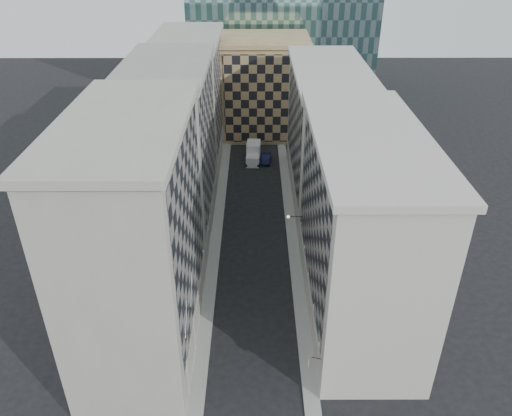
{
  "coord_description": "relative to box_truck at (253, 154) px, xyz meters",
  "views": [
    {
      "loc": [
        0.09,
        -28.45,
        38.15
      ],
      "look_at": [
        0.21,
        15.88,
        12.21
      ],
      "focal_mm": 35.0,
      "sensor_mm": 36.0,
      "label": 1
    }
  ],
  "objects": [
    {
      "name": "bldg_right_b",
      "position": [
        11.06,
        -11.78,
        8.46
      ],
      "size": [
        10.8,
        28.8,
        19.7
      ],
      "color": "beige",
      "rests_on": "ground"
    },
    {
      "name": "bldg_right_a",
      "position": [
        11.05,
        -38.78,
        8.93
      ],
      "size": [
        10.8,
        26.8,
        20.7
      ],
      "color": "beige",
      "rests_on": "ground"
    },
    {
      "name": "bldg_left_b",
      "position": [
        -10.71,
        -20.78,
        9.93
      ],
      "size": [
        10.8,
        22.8,
        22.7
      ],
      "color": "gray",
      "rests_on": "ground"
    },
    {
      "name": "bldg_left_c",
      "position": [
        -10.71,
        1.22,
        9.43
      ],
      "size": [
        10.8,
        22.8,
        21.7
      ],
      "color": "#A49F94",
      "rests_on": "ground"
    },
    {
      "name": "shop_sign",
      "position": [
        5.12,
        -50.78,
        2.44
      ],
      "size": [
        1.29,
        0.79,
        0.89
      ],
      "rotation": [
        0.0,
        0.0,
        -0.26
      ],
      "color": "black",
      "rests_on": "ground"
    },
    {
      "name": "box_truck",
      "position": [
        0.0,
        0.0,
        0.0
      ],
      "size": [
        2.69,
        5.95,
        3.2
      ],
      "rotation": [
        0.0,
        0.0,
        -0.06
      ],
      "color": "white",
      "rests_on": "ground"
    },
    {
      "name": "dark_car",
      "position": [
        2.33,
        -0.49,
        -0.66
      ],
      "size": [
        2.01,
        4.56,
        1.46
      ],
      "primitive_type": "imported",
      "rotation": [
        0.0,
        0.0,
        -0.11
      ],
      "color": "#0E1436",
      "rests_on": "ground"
    },
    {
      "name": "flagpoles_left",
      "position": [
        -5.73,
        -47.78,
        6.61
      ],
      "size": [
        0.1,
        6.33,
        2.33
      ],
      "color": "gray",
      "rests_on": "ground"
    },
    {
      "name": "sidewalk_east",
      "position": [
        5.42,
        -23.78,
        -1.32
      ],
      "size": [
        1.5,
        100.0,
        0.15
      ],
      "primitive_type": "cube",
      "color": "gray",
      "rests_on": "ground"
    },
    {
      "name": "bldg_left_a",
      "position": [
        -10.71,
        -42.78,
        10.43
      ],
      "size": [
        10.8,
        22.8,
        23.7
      ],
      "color": "#A49F94",
      "rests_on": "ground"
    },
    {
      "name": "bracket_lamp",
      "position": [
        4.54,
        -29.78,
        4.81
      ],
      "size": [
        1.98,
        0.36,
        0.36
      ],
      "color": "black",
      "rests_on": "ground"
    },
    {
      "name": "tan_block",
      "position": [
        2.17,
        14.12,
        8.04
      ],
      "size": [
        16.8,
        14.8,
        18.8
      ],
      "color": "#A48057",
      "rests_on": "ground"
    },
    {
      "name": "sidewalk_west",
      "position": [
        -5.08,
        -23.78,
        -1.32
      ],
      "size": [
        1.5,
        100.0,
        0.15
      ],
      "primitive_type": "cube",
      "color": "gray",
      "rests_on": "ground"
    }
  ]
}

